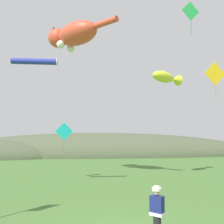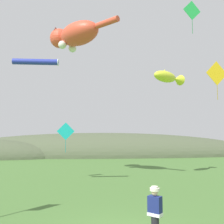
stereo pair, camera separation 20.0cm
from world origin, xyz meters
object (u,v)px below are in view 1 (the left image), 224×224
Objects in this scene: kite_diamond_teal at (64,131)px; kite_tube_streamer at (35,62)px; kite_fish_windsock at (166,77)px; kite_diamond_green at (191,11)px; kite_diamond_gold at (215,74)px; festival_attendant at (157,213)px; kite_giant_cat at (73,35)px.

kite_tube_streamer is at bearing -111.98° from kite_diamond_teal.
kite_fish_windsock is 1.43× the size of kite_diamond_green.
kite_diamond_teal is (-9.78, 3.94, -3.58)m from kite_diamond_gold.
kite_diamond_green is 1.00× the size of kite_diamond_teal.
kite_diamond_teal is at bearing 110.41° from festival_attendant.
festival_attendant is 0.80× the size of kite_diamond_teal.
kite_diamond_teal reaches higher than festival_attendant.
kite_diamond_green is at bearing 59.67° from festival_attendant.
kite_tube_streamer reaches higher than festival_attendant.
kite_diamond_teal is at bearing 174.29° from kite_giant_cat.
kite_diamond_green reaches higher than kite_diamond_gold.
festival_attendant is at bearing -53.53° from kite_tube_streamer.
kite_fish_windsock is at bearing 1.77° from kite_diamond_teal.
kite_giant_cat is 2.42× the size of kite_diamond_teal.
kite_giant_cat is 10.71m from kite_diamond_gold.
kite_diamond_green is (4.33, 7.41, 10.41)m from festival_attendant.
kite_fish_windsock is 1.13× the size of kite_tube_streamer.
kite_tube_streamer is at bearing -119.66° from kite_giant_cat.
kite_diamond_gold is 1.11× the size of kite_diamond_green.
kite_diamond_green reaches higher than kite_diamond_teal.
kite_fish_windsock is at bearing 97.74° from kite_diamond_green.
kite_diamond_gold is 11.14m from kite_diamond_teal.
festival_attendant is 13.49m from kite_diamond_green.
kite_diamond_gold is at bearing -21.94° from kite_diamond_teal.
kite_fish_windsock is 1.29× the size of kite_diamond_gold.
kite_giant_cat is 8.66m from kite_diamond_green.
kite_fish_windsock is 5.25m from kite_diamond_green.
kite_fish_windsock is at bearing 22.07° from kite_tube_streamer.
kite_fish_windsock reaches higher than kite_diamond_teal.
kite_giant_cat is 2.19× the size of kite_diamond_gold.
kite_tube_streamer is (-1.99, -3.49, -3.16)m from kite_giant_cat.
kite_diamond_teal is (-0.56, 0.06, -7.40)m from kite_giant_cat.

